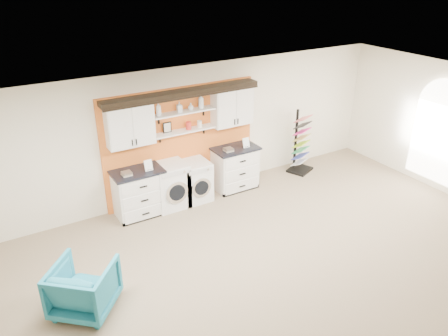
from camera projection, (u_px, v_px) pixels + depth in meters
floor at (299, 303)px, 6.58m from camera, size 10.00×10.00×0.00m
ceiling at (316, 128)px, 5.37m from camera, size 10.00×10.00×0.00m
wall_back at (180, 134)px, 9.08m from camera, size 10.00×0.00×10.00m
accent_panel at (181, 143)px, 9.13m from camera, size 3.40×0.07×2.40m
upper_cabinet_left at (130, 124)px, 8.19m from camera, size 0.90×0.35×0.84m
upper_cabinet_right at (232, 106)px, 9.23m from camera, size 0.90×0.35×0.84m
shelf_lower at (184, 131)px, 8.86m from camera, size 1.32×0.28×0.03m
shelf_upper at (184, 112)px, 8.69m from camera, size 1.32×0.28×0.03m
crown_molding at (182, 92)px, 8.53m from camera, size 3.30×0.41×0.13m
window_arched at (437, 128)px, 9.42m from camera, size 0.06×1.10×2.25m
picture_frame at (167, 127)px, 8.69m from camera, size 0.18×0.02×0.22m
canister_red at (189, 126)px, 8.87m from camera, size 0.11×0.11×0.16m
canister_cream at (199, 124)px, 8.99m from camera, size 0.10×0.10×0.14m
base_cabinet_left at (139, 193)px, 8.67m from camera, size 1.00×0.66×0.97m
base_cabinet_right at (235, 168)px, 9.71m from camera, size 1.00×0.66×0.97m
washer at (170, 185)px, 8.99m from camera, size 0.68×0.71×0.95m
dryer at (194, 181)px, 9.26m from camera, size 0.62×0.71×0.87m
sample_rack at (300, 152)px, 10.49m from camera, size 0.69×0.65×1.53m
armchair at (84, 287)px, 6.31m from camera, size 1.19×1.19×0.78m
soap_bottle_a at (158, 109)px, 8.38m from camera, size 0.12×0.13×0.28m
soap_bottle_b at (179, 107)px, 8.60m from camera, size 0.11×0.11×0.22m
soap_bottle_c at (191, 107)px, 8.73m from camera, size 0.16×0.16×0.15m
soap_bottle_d at (201, 101)px, 8.80m from camera, size 0.15×0.15×0.30m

